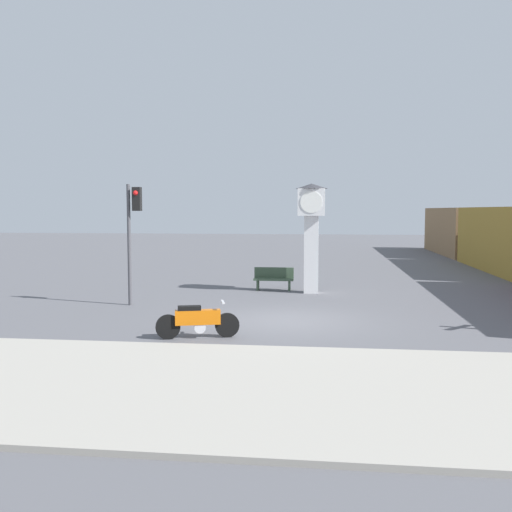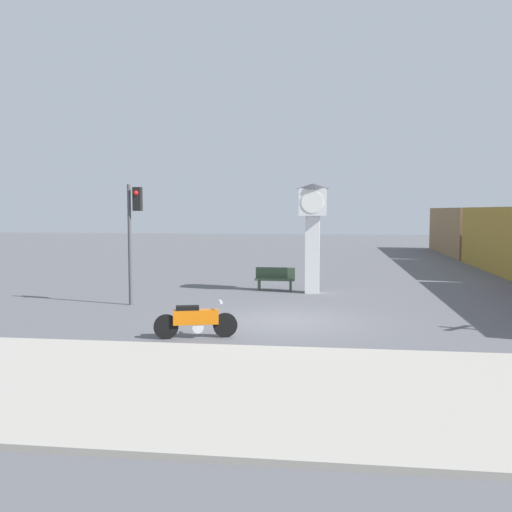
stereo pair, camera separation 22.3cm
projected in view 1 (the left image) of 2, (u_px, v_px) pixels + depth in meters
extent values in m
plane|color=#56565B|center=(286.00, 320.00, 16.78)|extent=(120.00, 120.00, 0.00)
cube|color=#9E998E|center=(262.00, 388.00, 10.25)|extent=(36.00, 6.00, 0.10)
cylinder|color=black|center=(227.00, 325.00, 14.55)|extent=(0.63, 0.27, 0.62)
cylinder|color=black|center=(168.00, 327.00, 14.32)|extent=(0.63, 0.27, 0.62)
cube|color=orange|center=(198.00, 317.00, 14.41)|extent=(1.16, 0.53, 0.37)
cube|color=black|center=(189.00, 308.00, 14.36)|extent=(0.62, 0.39, 0.10)
cylinder|color=silver|center=(200.00, 327.00, 14.44)|extent=(0.34, 0.28, 0.29)
cube|color=silver|center=(223.00, 302.00, 14.48)|extent=(0.18, 0.46, 0.04)
cube|color=white|center=(311.00, 254.00, 22.27)|extent=(0.55, 0.55, 3.03)
cube|color=white|center=(312.00, 202.00, 22.11)|extent=(1.04, 1.04, 1.04)
cylinder|color=white|center=(311.00, 202.00, 21.58)|extent=(0.83, 0.02, 0.83)
cone|color=#333338|center=(312.00, 186.00, 22.06)|extent=(1.25, 1.25, 0.20)
cube|color=olive|center=(510.00, 239.00, 30.26)|extent=(2.80, 11.45, 3.40)
cube|color=olive|center=(458.00, 231.00, 42.18)|extent=(2.80, 11.45, 3.40)
cylinder|color=#47474C|center=(129.00, 245.00, 19.35)|extent=(0.12, 0.12, 4.11)
cube|color=black|center=(137.00, 199.00, 19.18)|extent=(0.28, 0.24, 0.80)
sphere|color=red|center=(135.00, 193.00, 19.02)|extent=(0.16, 0.16, 0.16)
cube|color=#384C38|center=(274.00, 279.00, 22.99)|extent=(1.60, 0.44, 0.08)
cube|color=#384C38|center=(274.00, 273.00, 23.16)|extent=(1.60, 0.06, 0.44)
cube|color=#384C38|center=(258.00, 285.00, 23.09)|extent=(0.08, 0.35, 0.41)
cube|color=#384C38|center=(289.00, 286.00, 22.94)|extent=(0.08, 0.35, 0.41)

